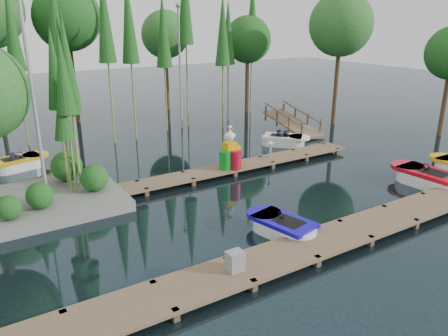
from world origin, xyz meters
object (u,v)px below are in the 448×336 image
boat_red (427,178)px  boat_yellow_far (19,163)px  boat_blue (282,227)px  utility_cabinet (235,261)px  island (7,121)px  yellow_barrel (234,156)px  drum_cluster (231,155)px

boat_red → boat_yellow_far: bearing=138.0°
boat_blue → boat_yellow_far: (-6.04, 11.17, 0.02)m
boat_blue → utility_cabinet: size_ratio=5.11×
island → boat_red: 15.90m
boat_red → boat_yellow_far: boat_yellow_far is taller
yellow_barrel → drum_cluster: (-0.27, -0.15, 0.11)m
boat_yellow_far → utility_cabinet: boat_yellow_far is taller
island → boat_blue: bearing=-44.2°
boat_red → boat_yellow_far: 17.55m
boat_red → utility_cabinet: boat_red is taller
boat_yellow_far → boat_blue: bearing=-54.8°
boat_red → utility_cabinet: bearing=-174.9°
utility_cabinet → boat_blue: bearing=26.6°
boat_yellow_far → island: bearing=-90.7°
boat_yellow_far → utility_cabinet: bearing=-68.0°
utility_cabinet → drum_cluster: (4.29, 6.85, 0.29)m
boat_blue → boat_red: size_ratio=0.88×
boat_blue → boat_red: (7.68, 0.23, 0.05)m
utility_cabinet → drum_cluster: bearing=57.9°
utility_cabinet → boat_yellow_far: bearing=105.2°
yellow_barrel → drum_cluster: size_ratio=0.47×
boat_blue → boat_yellow_far: size_ratio=0.98×
utility_cabinet → yellow_barrel: size_ratio=0.59×
boat_yellow_far → drum_cluster: size_ratio=1.45×
yellow_barrel → drum_cluster: 0.33m
utility_cabinet → yellow_barrel: 8.36m
island → boat_blue: island is taller
boat_blue → yellow_barrel: size_ratio=3.01×
island → drum_cluster: 8.68m
boat_red → boat_yellow_far: (-13.72, 10.94, -0.02)m
boat_red → boat_yellow_far: size_ratio=1.12×
island → drum_cluster: island is taller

